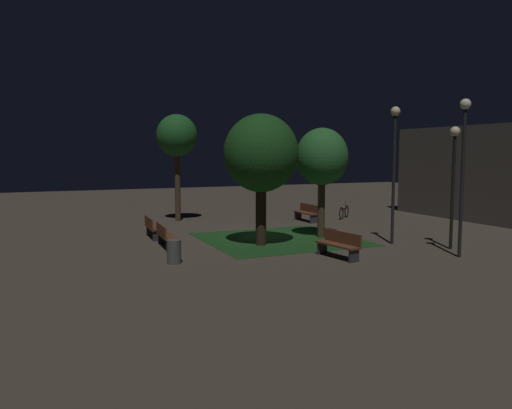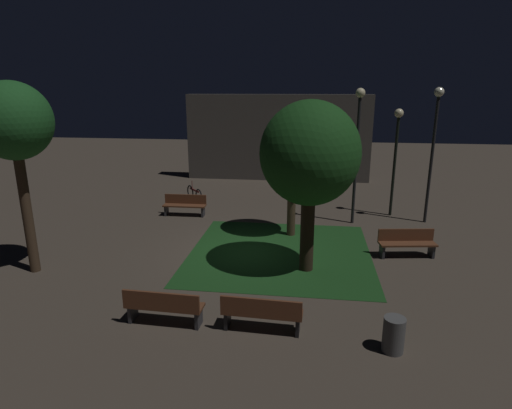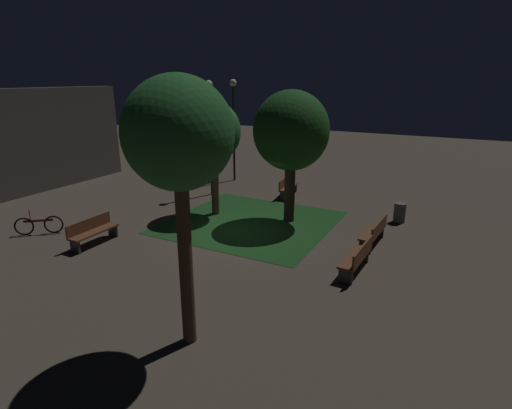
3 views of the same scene
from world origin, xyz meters
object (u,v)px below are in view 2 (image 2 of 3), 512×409
tree_right_canopy (293,145)px  lamp_post_path_center (358,136)px  trash_bin (394,335)px  bench_corner (185,204)px  bicycle (194,193)px  bench_path_side (262,312)px  tree_tall_center (310,155)px  tree_back_right (13,124)px  bench_lawn_edge (163,306)px  bench_front_left (407,242)px  lamp_post_plaza_west (434,135)px  lamp_post_plaza_east (396,144)px

tree_right_canopy → lamp_post_path_center: size_ratio=0.86×
lamp_post_path_center → trash_bin: lamp_post_path_center is taller
bench_corner → bicycle: (-0.26, 2.43, -0.14)m
bench_path_side → tree_tall_center: bearing=75.0°
tree_back_right → lamp_post_path_center: (9.78, 5.91, -0.82)m
bench_lawn_edge → bench_front_left: 8.07m
bench_path_side → bench_front_left: size_ratio=0.98×
tree_right_canopy → bench_path_side: bearing=-92.9°
lamp_post_plaza_west → lamp_post_path_center: bearing=-170.7°
bench_lawn_edge → tree_back_right: size_ratio=0.33×
lamp_post_plaza_west → trash_bin: lamp_post_plaza_west is taller
tree_tall_center → lamp_post_plaza_east: (3.49, 6.06, -0.43)m
bench_front_left → tree_right_canopy: (-3.79, 1.55, 2.83)m
lamp_post_path_center → lamp_post_plaza_west: bearing=9.3°
bench_front_left → tree_tall_center: tree_tall_center is taller
lamp_post_path_center → trash_bin: size_ratio=6.89×
tree_right_canopy → lamp_post_plaza_west: (5.32, 2.24, 0.20)m
bench_front_left → bench_lawn_edge: bearing=-142.2°
lamp_post_path_center → lamp_post_plaza_east: bearing=37.2°
bicycle → bench_lawn_edge: bearing=-78.1°
lamp_post_path_center → lamp_post_plaza_east: size_ratio=1.18×
bench_lawn_edge → lamp_post_plaza_west: bearing=47.9°
lamp_post_plaza_east → tree_back_right: bearing=-147.9°
lamp_post_plaza_west → trash_bin: (-2.87, -9.09, -3.14)m
lamp_post_plaza_west → bicycle: (-10.17, 2.09, -3.17)m
bench_corner → bench_front_left: 9.07m
bench_lawn_edge → bench_path_side: size_ratio=1.00×
bench_front_left → lamp_post_plaza_west: size_ratio=0.35×
trash_bin → bench_path_side: bearing=172.6°
bench_corner → tree_right_canopy: size_ratio=0.40×
bench_lawn_edge → bicycle: bearing=101.9°
bench_corner → trash_bin: size_ratio=2.37×
tree_back_right → bicycle: (2.53, 8.47, -3.98)m
tree_right_canopy → trash_bin: 7.84m
bench_front_left → tree_back_right: 12.11m
tree_back_right → lamp_post_plaza_west: size_ratio=1.03×
tree_right_canopy → lamp_post_plaza_west: size_ratio=0.86×
tree_right_canopy → lamp_post_plaza_east: (4.09, 3.06, -0.28)m
bench_lawn_edge → lamp_post_plaza_west: 12.16m
bench_front_left → trash_bin: (-1.35, -5.30, -0.10)m
bench_path_side → trash_bin: bench_path_side is taller
bench_front_left → lamp_post_path_center: lamp_post_path_center is taller
bench_path_side → bench_corner: (-4.27, 8.39, 0.00)m
tree_back_right → bench_front_left: bearing=13.1°
lamp_post_plaza_west → bench_front_left: bearing=-111.9°
bench_path_side → bench_corner: bearing=117.0°
bench_lawn_edge → bicycle: 11.06m
bench_path_side → bench_corner: 9.42m
tree_right_canopy → lamp_post_plaza_east: size_ratio=1.02×
lamp_post_plaza_west → tree_right_canopy: bearing=-157.1°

